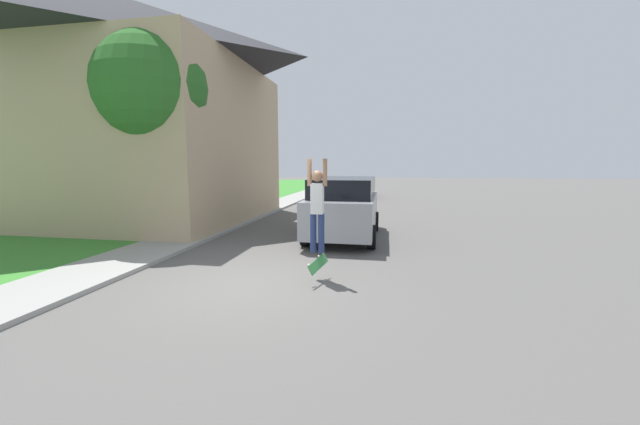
{
  "coord_description": "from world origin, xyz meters",
  "views": [
    {
      "loc": [
        2.71,
        -6.55,
        2.38
      ],
      "look_at": [
        1.08,
        2.18,
        1.18
      ],
      "focal_mm": 20.0,
      "sensor_mm": 36.0,
      "label": 1
    }
  ],
  "objects": [
    {
      "name": "ground_plane",
      "position": [
        0.0,
        0.0,
        0.0
      ],
      "size": [
        120.0,
        120.0,
        0.0
      ],
      "primitive_type": "plane",
      "color": "#54514F"
    },
    {
      "name": "skateboard",
      "position": [
        1.38,
        0.34,
        0.38
      ],
      "size": [
        0.3,
        0.79,
        0.3
      ],
      "color": "#337F3D",
      "rests_on": "ground_plane"
    },
    {
      "name": "house",
      "position": [
        -7.74,
        7.17,
        4.72
      ],
      "size": [
        10.52,
        9.56,
        8.95
      ],
      "color": "tan",
      "rests_on": "lawn"
    },
    {
      "name": "lawn",
      "position": [
        -8.0,
        6.0,
        0.04
      ],
      "size": [
        10.0,
        80.0,
        0.08
      ],
      "color": "#387F2D",
      "rests_on": "ground_plane"
    },
    {
      "name": "car_down_street",
      "position": [
        0.76,
        19.42,
        0.66
      ],
      "size": [
        1.98,
        4.59,
        1.39
      ],
      "color": "maroon",
      "rests_on": "ground_plane"
    },
    {
      "name": "suv_parked",
      "position": [
        1.37,
        4.91,
        1.04
      ],
      "size": [
        2.15,
        4.61,
        1.95
      ],
      "color": "gray",
      "rests_on": "ground_plane"
    },
    {
      "name": "sidewalk",
      "position": [
        -3.6,
        6.0,
        0.05
      ],
      "size": [
        1.8,
        80.0,
        0.1
      ],
      "color": "gray",
      "rests_on": "ground_plane"
    },
    {
      "name": "lawn_tree_near",
      "position": [
        -4.41,
        3.58,
        4.66
      ],
      "size": [
        3.34,
        3.34,
        6.29
      ],
      "color": "brown",
      "rests_on": "lawn"
    },
    {
      "name": "skateboarder",
      "position": [
        1.32,
        0.58,
        1.56
      ],
      "size": [
        0.41,
        0.22,
        1.94
      ],
      "color": "navy",
      "rests_on": "ground_plane"
    }
  ]
}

